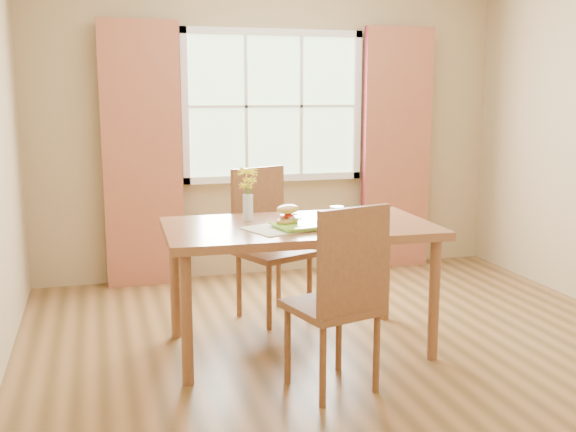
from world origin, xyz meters
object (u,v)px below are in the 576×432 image
at_px(chair_near, 342,292).
at_px(dining_table, 299,237).
at_px(water_glass, 337,217).
at_px(chair_far, 266,236).
at_px(flower_vase, 248,188).
at_px(croissant_sandwich, 288,215).

bearing_deg(chair_near, dining_table, 76.67).
height_order(chair_near, water_glass, chair_near).
bearing_deg(water_glass, chair_far, 105.55).
distance_m(dining_table, chair_near, 0.72).
relative_size(dining_table, flower_vase, 4.92).
xyz_separation_m(chair_near, croissant_sandwich, (-0.12, 0.63, 0.31)).
bearing_deg(chair_near, chair_far, 77.17).
distance_m(dining_table, water_glass, 0.28).
bearing_deg(water_glass, flower_vase, 143.00).
bearing_deg(chair_near, croissant_sandwich, 85.51).
xyz_separation_m(dining_table, chair_far, (-0.04, 0.71, -0.13)).
bearing_deg(dining_table, chair_near, -86.26).
bearing_deg(dining_table, croissant_sandwich, -139.31).
height_order(croissant_sandwich, flower_vase, flower_vase).
distance_m(dining_table, chair_far, 0.72).
height_order(dining_table, chair_near, chair_near).
height_order(dining_table, croissant_sandwich, croissant_sandwich).
bearing_deg(chair_far, chair_near, -110.14).
height_order(water_glass, flower_vase, flower_vase).
relative_size(chair_near, croissant_sandwich, 5.32).
xyz_separation_m(chair_far, water_glass, (0.24, -0.85, 0.28)).
bearing_deg(dining_table, chair_far, 94.73).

